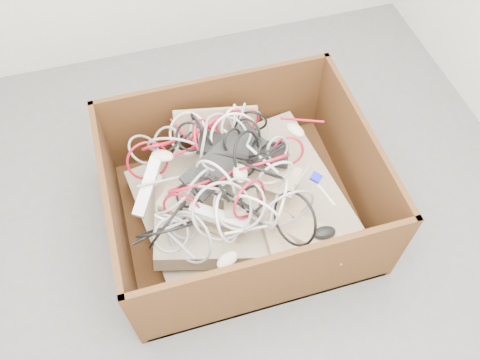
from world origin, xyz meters
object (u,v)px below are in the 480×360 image
object	(u,v)px
cardboard_box	(238,204)
vga_plug	(316,178)
power_strip_right	(219,217)
power_strip_left	(147,187)

from	to	relation	value
cardboard_box	vga_plug	xyz separation A→B (m)	(0.33, -0.10, 0.23)
power_strip_right	vga_plug	world-z (taller)	power_strip_right
power_strip_right	cardboard_box	bearing A→B (deg)	83.20
power_strip_right	vga_plug	bearing A→B (deg)	38.96
cardboard_box	vga_plug	distance (m)	0.41
cardboard_box	power_strip_right	xyz separation A→B (m)	(-0.13, -0.17, 0.21)
cardboard_box	vga_plug	bearing A→B (deg)	-17.53
cardboard_box	power_strip_left	bearing A→B (deg)	171.92
cardboard_box	vga_plug	world-z (taller)	cardboard_box
cardboard_box	power_strip_left	xyz separation A→B (m)	(-0.39, 0.06, 0.23)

